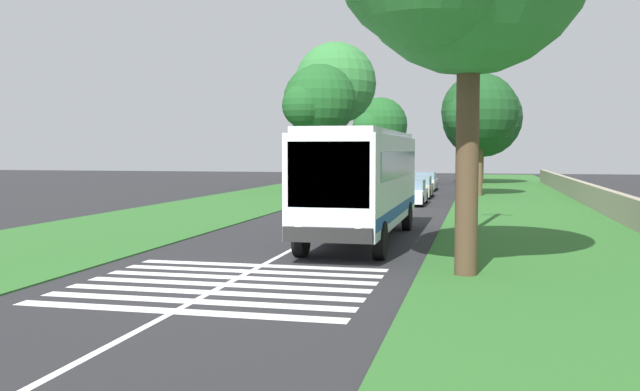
{
  "coord_description": "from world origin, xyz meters",
  "views": [
    {
      "loc": [
        -15.53,
        -5.67,
        3.08
      ],
      "look_at": [
        6.57,
        -0.54,
        1.6
      ],
      "focal_mm": 38.76,
      "sensor_mm": 36.0,
      "label": 1
    }
  ],
  "objects_px": {
    "roadside_tree_left_1": "(318,103)",
    "roadside_tree_left_2": "(334,86)",
    "roadside_tree_left_0": "(379,126)",
    "roadside_tree_right_0": "(481,120)",
    "utility_pole": "(471,113)",
    "coach_bus": "(363,178)",
    "trailing_car_0": "(410,193)",
    "roadside_tree_right_2": "(478,113)",
    "trailing_car_1": "(418,187)",
    "trailing_minibus_0": "(395,167)",
    "trailing_car_2": "(425,182)"
  },
  "relations": [
    {
      "from": "roadside_tree_left_1",
      "to": "utility_pole",
      "type": "height_order",
      "value": "roadside_tree_left_1"
    },
    {
      "from": "trailing_car_1",
      "to": "roadside_tree_left_1",
      "type": "height_order",
      "value": "roadside_tree_left_1"
    },
    {
      "from": "trailing_car_1",
      "to": "roadside_tree_left_1",
      "type": "relative_size",
      "value": 0.47
    },
    {
      "from": "trailing_car_1",
      "to": "trailing_car_0",
      "type": "bearing_deg",
      "value": -179.41
    },
    {
      "from": "trailing_car_0",
      "to": "utility_pole",
      "type": "distance_m",
      "value": 14.38
    },
    {
      "from": "utility_pole",
      "to": "trailing_car_1",
      "type": "bearing_deg",
      "value": 10.43
    },
    {
      "from": "trailing_car_0",
      "to": "roadside_tree_right_2",
      "type": "relative_size",
      "value": 0.52
    },
    {
      "from": "coach_bus",
      "to": "utility_pole",
      "type": "xyz_separation_m",
      "value": [
        2.8,
        -3.52,
        2.31
      ]
    },
    {
      "from": "roadside_tree_right_0",
      "to": "utility_pole",
      "type": "distance_m",
      "value": 40.0
    },
    {
      "from": "roadside_tree_left_0",
      "to": "roadside_tree_right_0",
      "type": "xyz_separation_m",
      "value": [
        -10.11,
        -10.97,
        0.18
      ]
    },
    {
      "from": "trailing_car_0",
      "to": "trailing_minibus_0",
      "type": "bearing_deg",
      "value": 8.91
    },
    {
      "from": "coach_bus",
      "to": "roadside_tree_right_0",
      "type": "bearing_deg",
      "value": -5.16
    },
    {
      "from": "coach_bus",
      "to": "roadside_tree_left_1",
      "type": "distance_m",
      "value": 26.74
    },
    {
      "from": "trailing_car_0",
      "to": "roadside_tree_left_1",
      "type": "xyz_separation_m",
      "value": [
        9.08,
        7.51,
        5.84
      ]
    },
    {
      "from": "trailing_car_0",
      "to": "trailing_car_1",
      "type": "bearing_deg",
      "value": 0.59
    },
    {
      "from": "trailing_car_0",
      "to": "trailing_car_2",
      "type": "height_order",
      "value": "same"
    },
    {
      "from": "trailing_car_0",
      "to": "roadside_tree_right_2",
      "type": "height_order",
      "value": "roadside_tree_right_2"
    },
    {
      "from": "roadside_tree_left_2",
      "to": "trailing_car_1",
      "type": "bearing_deg",
      "value": -144.6
    },
    {
      "from": "roadside_tree_right_2",
      "to": "utility_pole",
      "type": "height_order",
      "value": "utility_pole"
    },
    {
      "from": "roadside_tree_left_2",
      "to": "utility_pole",
      "type": "height_order",
      "value": "roadside_tree_left_2"
    },
    {
      "from": "trailing_car_0",
      "to": "roadside_tree_left_1",
      "type": "relative_size",
      "value": 0.47
    },
    {
      "from": "trailing_minibus_0",
      "to": "utility_pole",
      "type": "height_order",
      "value": "utility_pole"
    },
    {
      "from": "trailing_minibus_0",
      "to": "roadside_tree_right_0",
      "type": "distance_m",
      "value": 9.13
    },
    {
      "from": "roadside_tree_left_0",
      "to": "utility_pole",
      "type": "height_order",
      "value": "roadside_tree_left_0"
    },
    {
      "from": "roadside_tree_right_0",
      "to": "utility_pole",
      "type": "height_order",
      "value": "roadside_tree_right_0"
    },
    {
      "from": "trailing_car_0",
      "to": "roadside_tree_right_0",
      "type": "xyz_separation_m",
      "value": [
        26.55,
        -3.86,
        5.27
      ]
    },
    {
      "from": "trailing_car_0",
      "to": "roadside_tree_right_2",
      "type": "xyz_separation_m",
      "value": [
        8.67,
        -3.69,
        4.93
      ]
    },
    {
      "from": "roadside_tree_left_0",
      "to": "roadside_tree_right_2",
      "type": "relative_size",
      "value": 1.08
    },
    {
      "from": "roadside_tree_right_0",
      "to": "roadside_tree_left_0",
      "type": "bearing_deg",
      "value": 47.34
    },
    {
      "from": "trailing_minibus_0",
      "to": "roadside_tree_left_2",
      "type": "relative_size",
      "value": 0.5
    },
    {
      "from": "coach_bus",
      "to": "trailing_car_0",
      "type": "relative_size",
      "value": 2.6
    },
    {
      "from": "roadside_tree_left_2",
      "to": "utility_pole",
      "type": "xyz_separation_m",
      "value": [
        -30.75,
        -11.63,
        -4.04
      ]
    },
    {
      "from": "coach_bus",
      "to": "roadside_tree_right_0",
      "type": "xyz_separation_m",
      "value": [
        42.77,
        -3.86,
        3.79
      ]
    },
    {
      "from": "trailing_car_0",
      "to": "roadside_tree_left_0",
      "type": "height_order",
      "value": "roadside_tree_left_0"
    },
    {
      "from": "roadside_tree_left_0",
      "to": "roadside_tree_left_2",
      "type": "distance_m",
      "value": 19.54
    },
    {
      "from": "trailing_car_1",
      "to": "roadside_tree_left_1",
      "type": "distance_m",
      "value": 9.95
    },
    {
      "from": "trailing_minibus_0",
      "to": "utility_pole",
      "type": "relative_size",
      "value": 0.7
    },
    {
      "from": "roadside_tree_right_2",
      "to": "roadside_tree_left_2",
      "type": "bearing_deg",
      "value": 53.72
    },
    {
      "from": "roadside_tree_left_1",
      "to": "roadside_tree_left_2",
      "type": "height_order",
      "value": "roadside_tree_left_2"
    },
    {
      "from": "trailing_car_1",
      "to": "roadside_tree_left_2",
      "type": "relative_size",
      "value": 0.36
    },
    {
      "from": "roadside_tree_right_2",
      "to": "trailing_minibus_0",
      "type": "bearing_deg",
      "value": 25.73
    },
    {
      "from": "roadside_tree_left_1",
      "to": "trailing_minibus_0",
      "type": "bearing_deg",
      "value": -13.82
    },
    {
      "from": "trailing_car_0",
      "to": "utility_pole",
      "type": "relative_size",
      "value": 0.5
    },
    {
      "from": "trailing_minibus_0",
      "to": "roadside_tree_left_1",
      "type": "height_order",
      "value": "roadside_tree_left_1"
    },
    {
      "from": "roadside_tree_left_1",
      "to": "roadside_tree_left_0",
      "type": "bearing_deg",
      "value": -0.84
    },
    {
      "from": "roadside_tree_left_0",
      "to": "roadside_tree_left_2",
      "type": "xyz_separation_m",
      "value": [
        -19.33,
        1.0,
        2.73
      ]
    },
    {
      "from": "trailing_car_1",
      "to": "roadside_tree_right_2",
      "type": "xyz_separation_m",
      "value": [
        2.66,
        -3.75,
        4.93
      ]
    },
    {
      "from": "roadside_tree_left_1",
      "to": "roadside_tree_right_0",
      "type": "distance_m",
      "value": 20.85
    },
    {
      "from": "roadside_tree_left_0",
      "to": "roadside_tree_right_2",
      "type": "distance_m",
      "value": 30.0
    },
    {
      "from": "roadside_tree_left_1",
      "to": "roadside_tree_left_2",
      "type": "relative_size",
      "value": 0.77
    }
  ]
}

